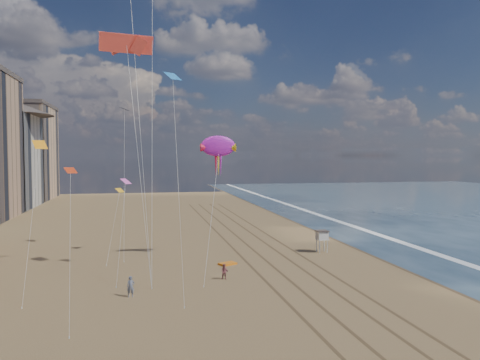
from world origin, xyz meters
The scene contains 10 objects.
ground centered at (0.00, 0.00, 0.00)m, with size 260.00×260.00×0.00m, color brown.
wet_sand centered at (19.00, 40.00, 0.00)m, with size 260.00×260.00×0.00m, color #42301E.
foam centered at (23.20, 40.00, 0.00)m, with size 260.00×260.00×0.00m, color white.
tracks centered at (2.55, 30.00, 0.01)m, with size 7.68×120.00×0.01m.
lifeguard_stand centered at (9.46, 28.02, 2.17)m, with size 1.56×1.56×2.82m.
grounded_kite centered at (-3.61, 23.82, 0.11)m, with size 1.90×1.21×0.22m, color orange.
show_kite centered at (-4.04, 27.55, 13.47)m, with size 4.32×6.59×17.82m.
kite_flyer_a centered at (-14.11, 13.66, 0.92)m, with size 0.67×0.44×1.83m, color slate.
kite_flyer_b centered at (-5.05, 17.65, 0.78)m, with size 0.76×0.59×1.57m, color #89454C.
small_kites centered at (-16.11, 24.77, 14.70)m, with size 15.46×20.18×13.26m.
Camera 1 is at (-13.13, -27.79, 12.38)m, focal length 35.00 mm.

